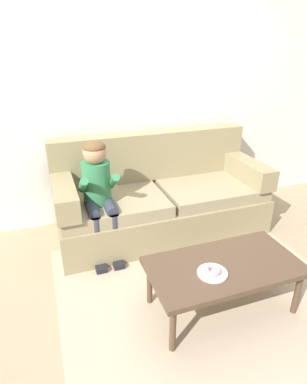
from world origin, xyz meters
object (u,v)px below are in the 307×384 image
(coffee_table, at_px, (224,269))
(person_child, at_px, (98,189))
(donut, at_px, (213,270))
(couch, at_px, (160,199))

(coffee_table, relative_size, person_child, 1.01)
(coffee_table, height_order, donut, donut)
(couch, xyz_separation_m, coffee_table, (0.02, -1.27, 0.01))
(couch, xyz_separation_m, person_child, (-0.68, -0.21, 0.31))
(donut, bearing_deg, coffee_table, 25.84)
(couch, distance_m, coffee_table, 1.27)
(coffee_table, distance_m, donut, 0.17)
(person_child, relative_size, donut, 9.18)
(couch, bearing_deg, donut, -94.79)
(coffee_table, bearing_deg, couch, 91.12)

